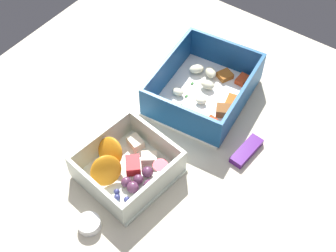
% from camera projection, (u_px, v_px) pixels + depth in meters
% --- Properties ---
extents(table_surface, '(0.80, 0.80, 0.02)m').
position_uv_depth(table_surface, '(164.00, 141.00, 0.81)').
color(table_surface, beige).
rests_on(table_surface, ground).
extents(pasta_container, '(0.21, 0.18, 0.07)m').
position_uv_depth(pasta_container, '(204.00, 90.00, 0.84)').
color(pasta_container, white).
rests_on(pasta_container, table_surface).
extents(fruit_bowl, '(0.16, 0.15, 0.06)m').
position_uv_depth(fruit_bowl, '(127.00, 167.00, 0.74)').
color(fruit_bowl, silver).
rests_on(fruit_bowl, table_surface).
extents(candy_bar, '(0.07, 0.03, 0.01)m').
position_uv_depth(candy_bar, '(247.00, 151.00, 0.77)').
color(candy_bar, '#51197A').
rests_on(candy_bar, table_surface).
extents(paper_cup_liner, '(0.04, 0.04, 0.02)m').
position_uv_depth(paper_cup_liner, '(89.00, 224.00, 0.69)').
color(paper_cup_liner, white).
rests_on(paper_cup_liner, table_surface).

